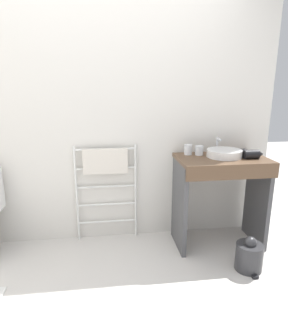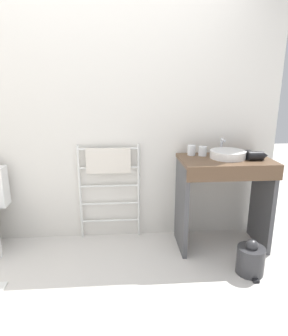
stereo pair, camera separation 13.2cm
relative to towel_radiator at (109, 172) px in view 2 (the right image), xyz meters
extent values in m
plane|color=silver|center=(0.06, -1.19, -0.72)|extent=(12.00, 12.00, 0.00)
cube|color=silver|center=(0.06, 0.11, 0.53)|extent=(3.27, 0.12, 2.48)
cylinder|color=white|center=(-0.30, 0.02, -0.22)|extent=(0.02, 0.02, 0.98)
cylinder|color=white|center=(0.30, 0.02, -0.22)|extent=(0.02, 0.02, 0.98)
cylinder|color=white|center=(0.00, 0.02, -0.54)|extent=(0.59, 0.02, 0.02)
cylinder|color=white|center=(0.00, 0.02, -0.35)|extent=(0.59, 0.02, 0.02)
cylinder|color=white|center=(0.00, 0.02, -0.16)|extent=(0.59, 0.02, 0.02)
cylinder|color=white|center=(0.00, 0.02, 0.04)|extent=(0.59, 0.02, 0.02)
cylinder|color=white|center=(0.00, 0.02, 0.23)|extent=(0.59, 0.02, 0.02)
cube|color=silver|center=(0.00, -0.01, 0.11)|extent=(0.43, 0.04, 0.25)
cube|color=brown|center=(1.09, -0.25, 0.15)|extent=(0.83, 0.53, 0.03)
cube|color=brown|center=(1.09, -0.50, 0.09)|extent=(0.83, 0.02, 0.10)
cube|color=#4C4C4F|center=(0.69, -0.25, -0.29)|extent=(0.04, 0.45, 0.85)
cube|color=#4C4C4F|center=(1.48, -0.25, -0.29)|extent=(0.04, 0.45, 0.85)
cylinder|color=white|center=(1.11, -0.23, 0.21)|extent=(0.33, 0.33, 0.07)
cylinder|color=silver|center=(1.11, -0.23, 0.24)|extent=(0.27, 0.27, 0.01)
cylinder|color=silver|center=(1.11, -0.03, 0.25)|extent=(0.02, 0.02, 0.15)
cylinder|color=silver|center=(1.11, -0.08, 0.31)|extent=(0.02, 0.09, 0.02)
cylinder|color=white|center=(0.80, -0.08, 0.22)|extent=(0.08, 0.08, 0.10)
cylinder|color=white|center=(0.90, -0.12, 0.22)|extent=(0.08, 0.08, 0.09)
cylinder|color=black|center=(1.33, -0.33, 0.21)|extent=(0.14, 0.08, 0.08)
cone|color=black|center=(1.42, -0.33, 0.21)|extent=(0.05, 0.07, 0.07)
cube|color=black|center=(1.30, -0.25, 0.21)|extent=(0.05, 0.08, 0.06)
cylinder|color=#333335|center=(1.19, -0.72, -0.60)|extent=(0.23, 0.23, 0.24)
sphere|color=#333335|center=(1.19, -0.72, -0.46)|extent=(0.10, 0.10, 0.10)
cube|color=black|center=(1.19, -0.85, -0.70)|extent=(0.05, 0.04, 0.02)
camera|label=1|loc=(0.00, -2.85, 0.83)|focal=32.00mm
camera|label=2|loc=(0.13, -2.86, 0.83)|focal=32.00mm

